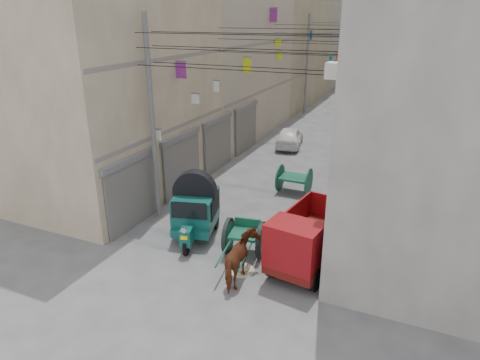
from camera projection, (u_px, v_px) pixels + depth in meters
The scene contains 18 objects.
ground at pixel (146, 327), 11.56m from camera, with size 140.00×140.00×0.00m, color #4B4B4D.
building_row_left at pixel (281, 31), 41.34m from camera, with size 8.00×62.00×14.00m.
building_row_right at pixel (465, 33), 35.28m from camera, with size 8.00×62.00×14.00m.
end_cap_building at pixel (398, 25), 65.46m from camera, with size 22.00×10.00×13.00m, color gray.
shutters_left at pixel (202, 152), 21.35m from camera, with size 0.18×14.40×2.88m.
signboards at pixel (332, 86), 28.78m from camera, with size 8.22×40.52×5.67m.
ac_units at pixel (358, 29), 14.03m from camera, with size 0.70×6.55×3.35m.
utility_poles at pixel (315, 87), 24.60m from camera, with size 7.40×22.20×8.00m.
overhead_cables at pixel (306, 39), 21.39m from camera, with size 7.40×22.52×1.12m.
auto_rickshaw at pixel (195, 207), 15.96m from camera, with size 2.09×2.92×1.98m.
tonga_cart at pixel (244, 237), 14.86m from camera, with size 1.51×2.95×1.27m.
mini_truck at pixel (305, 244), 13.74m from camera, with size 2.15×3.90×2.08m.
second_cart at pixel (294, 179), 20.04m from camera, with size 1.47×1.31×1.30m.
feed_sack at pixel (241, 266), 14.07m from camera, with size 0.57×0.45×0.28m, color beige.
horse at pixel (242, 260), 13.26m from camera, with size 0.84×1.85×1.56m, color maroon.
distant_car_white at pixel (290, 137), 27.25m from camera, with size 1.48×3.69×1.26m, color white.
distant_car_grey at pixel (377, 120), 31.53m from camera, with size 1.35×3.89×1.28m, color slate.
distant_car_green at pixel (364, 88), 45.67m from camera, with size 1.60×3.93×1.14m, color #226349.
Camera 1 is at (6.14, -7.50, 7.88)m, focal length 32.00 mm.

